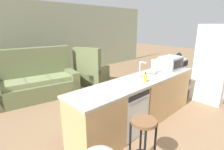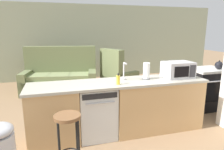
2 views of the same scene
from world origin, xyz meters
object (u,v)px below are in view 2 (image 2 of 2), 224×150
(stove_range, at_px, (206,88))
(microwave, at_px, (178,70))
(paper_towel_roll, at_px, (146,71))
(kettle, at_px, (219,65))
(bar_stool, at_px, (68,131))
(armchair, at_px, (117,78))
(dishwasher, at_px, (96,111))
(soap_bottle, at_px, (118,80))
(couch, at_px, (61,78))

(stove_range, height_order, microwave, microwave)
(paper_towel_roll, relative_size, kettle, 1.38)
(bar_stool, relative_size, armchair, 0.62)
(dishwasher, xyz_separation_m, kettle, (2.77, 0.42, 0.56))
(stove_range, relative_size, bar_stool, 1.22)
(paper_towel_roll, bearing_deg, dishwasher, -177.19)
(dishwasher, bearing_deg, stove_range, 11.91)
(paper_towel_roll, bearing_deg, kettle, 11.39)
(dishwasher, distance_m, paper_towel_roll, 1.08)
(stove_range, relative_size, kettle, 4.39)
(bar_stool, bearing_deg, soap_bottle, 35.48)
(couch, bearing_deg, stove_range, -34.86)
(microwave, height_order, armchair, armchair)
(kettle, bearing_deg, stove_range, 143.32)
(stove_range, distance_m, bar_stool, 3.36)
(paper_towel_roll, bearing_deg, bar_stool, -150.43)
(dishwasher, relative_size, paper_towel_roll, 2.98)
(microwave, relative_size, couch, 0.23)
(stove_range, bearing_deg, bar_stool, -157.38)
(dishwasher, height_order, bar_stool, dishwasher)
(stove_range, xyz_separation_m, paper_towel_roll, (-1.71, -0.50, 0.59))
(kettle, xyz_separation_m, armchair, (-1.66, 2.03, -0.64))
(dishwasher, relative_size, armchair, 0.70)
(stove_range, relative_size, soap_bottle, 5.11)
(dishwasher, xyz_separation_m, microwave, (1.47, -0.00, 0.62))
(bar_stool, distance_m, couch, 3.45)
(paper_towel_roll, xyz_separation_m, couch, (-1.38, 2.66, -0.64))
(stove_range, xyz_separation_m, couch, (-3.09, 2.15, -0.06))
(paper_towel_roll, distance_m, soap_bottle, 0.61)
(stove_range, bearing_deg, armchair, 128.13)
(stove_range, height_order, bar_stool, stove_range)
(dishwasher, height_order, paper_towel_roll, paper_towel_roll)
(stove_range, xyz_separation_m, kettle, (0.17, -0.13, 0.53))
(paper_towel_roll, relative_size, armchair, 0.24)
(soap_bottle, xyz_separation_m, couch, (-0.81, 2.86, -0.58))
(armchair, bearing_deg, stove_range, -51.87)
(dishwasher, bearing_deg, armchair, 65.69)
(dishwasher, height_order, microwave, microwave)
(kettle, height_order, bar_stool, kettle)
(paper_towel_roll, height_order, kettle, paper_towel_roll)
(microwave, relative_size, paper_towel_roll, 1.77)
(soap_bottle, xyz_separation_m, kettle, (2.45, 0.58, 0.01))
(soap_bottle, relative_size, bar_stool, 0.24)
(soap_bottle, relative_size, couch, 0.08)
(microwave, height_order, kettle, microwave)
(dishwasher, xyz_separation_m, soap_bottle, (0.32, -0.16, 0.55))
(armchair, bearing_deg, soap_bottle, -106.83)
(couch, bearing_deg, armchair, -8.98)
(microwave, xyz_separation_m, armchair, (-0.36, 2.45, -0.69))
(dishwasher, distance_m, bar_stool, 0.90)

